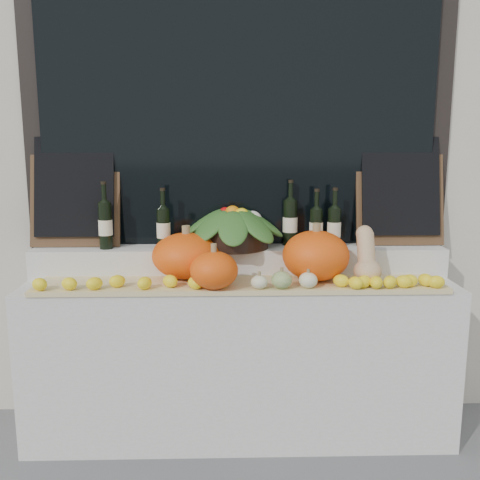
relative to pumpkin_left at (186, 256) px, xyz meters
name	(u,v)px	position (x,y,z in m)	size (l,w,h in m)	color
storefront_facade	(237,41)	(0.28, 0.74, 1.22)	(7.00, 0.94, 4.50)	beige
display_sill	(240,357)	(0.28, 0.02, -0.59)	(2.30, 0.55, 0.88)	silver
rear_tier	(239,260)	(0.28, 0.17, -0.07)	(2.30, 0.25, 0.16)	silver
straw_bedding	(240,285)	(0.28, -0.11, -0.13)	(2.10, 0.32, 0.03)	tan
pumpkin_left	(186,256)	(0.00, 0.00, 0.00)	(0.37, 0.37, 0.24)	#F9560D
pumpkin_right	(316,256)	(0.68, -0.06, 0.01)	(0.35, 0.35, 0.26)	#F9560D
pumpkin_center	(214,270)	(0.15, -0.22, -0.03)	(0.24, 0.24, 0.19)	#F9560D
butternut_squash	(367,259)	(0.94, -0.12, 0.00)	(0.14, 0.21, 0.29)	tan
decorative_gourds	(246,278)	(0.31, -0.22, -0.07)	(0.56, 0.13, 0.15)	#346B20
lemon_heap	(241,282)	(0.28, -0.22, -0.09)	(2.20, 0.16, 0.06)	yellow
produce_bowl	(233,226)	(0.25, 0.15, 0.13)	(0.61, 0.61, 0.25)	black
wine_bottle_far_left	(105,225)	(-0.45, 0.13, 0.15)	(0.08, 0.08, 0.37)	black
wine_bottle_near_left	(164,227)	(-0.14, 0.15, 0.13)	(0.08, 0.08, 0.33)	black
wine_bottle_tall	(290,222)	(0.58, 0.21, 0.15)	(0.08, 0.08, 0.37)	black
wine_bottle_near_right	(316,227)	(0.72, 0.16, 0.12)	(0.08, 0.08, 0.33)	black
wine_bottle_far_right	(334,227)	(0.82, 0.15, 0.13)	(0.08, 0.08, 0.33)	black
chalkboard_left	(75,189)	(-0.64, 0.23, 0.33)	(0.50, 0.15, 0.61)	#4C331E
chalkboard_right	(400,189)	(1.20, 0.23, 0.33)	(0.50, 0.15, 0.61)	#4C331E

